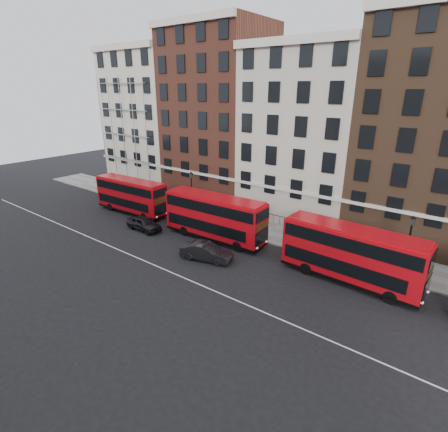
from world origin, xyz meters
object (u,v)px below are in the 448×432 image
Objects in this scene: bus_a at (131,195)px; bus_b at (214,216)px; car_front at (206,252)px; car_rear at (144,223)px; bus_c at (351,253)px.

bus_a is 13.01m from bus_b.
bus_b reaches higher than car_front.
bus_a is 15.93m from car_front.
car_front is (9.85, -1.21, 0.03)m from car_rear.
bus_a reaches higher than car_front.
car_rear is at bearing -161.83° from bus_b.
bus_c reaches higher than car_front.
bus_c is 21.35m from car_rear.
bus_b is at bearing -2.69° from bus_a.
bus_a reaches higher than car_rear.
bus_a is 0.92× the size of bus_c.
bus_c is at bearing -2.68° from bus_a.
bus_c is 2.50× the size of car_rear.
bus_b is 13.57m from bus_c.
bus_b reaches higher than bus_a.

